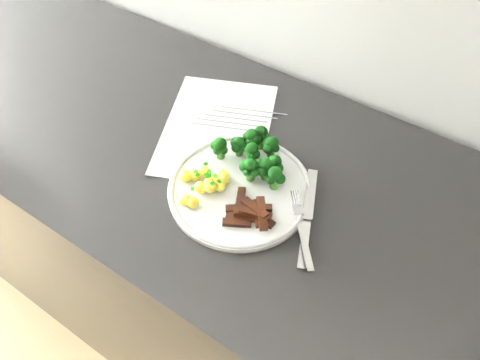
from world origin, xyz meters
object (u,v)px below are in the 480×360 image
Objects in this scene: recipe_paper at (217,127)px; knife at (306,228)px; broccoli at (257,154)px; potatoes at (206,184)px; beef_strips at (251,212)px; fork at (302,232)px; plate at (240,188)px; counter at (224,272)px.

knife is at bearing -24.22° from recipe_paper.
broccoli is at bearing 153.68° from knife.
potatoes is 1.09× the size of beef_strips.
knife is (0.26, -0.12, 0.01)m from recipe_paper.
knife is (-0.00, 0.02, -0.01)m from fork.
plate is 0.06m from beef_strips.
plate is 0.14m from fork.
fork reaches higher than plate.
fork is 0.02m from knife.
beef_strips is 0.09m from fork.
beef_strips is 0.72× the size of fork.
potatoes is (-0.05, -0.09, -0.02)m from broccoli.
potatoes reaches higher than fork.
broccoli is 1.21× the size of fork.
broccoli is 0.16m from knife.
fork reaches higher than knife.
fork is 0.68× the size of knife.
fork is at bearing -16.61° from counter.
broccoli is 0.82× the size of knife.
plate is 0.07m from broccoli.
knife reaches higher than recipe_paper.
recipe_paper is 0.30m from fork.
potatoes is (-0.05, -0.03, 0.01)m from plate.
knife is at bearing -12.66° from counter.
knife is at bearing 7.23° from potatoes.
counter is at bearing 163.39° from fork.
recipe_paper is 3.76× the size of beef_strips.
plate is at bearing 34.50° from potatoes.
beef_strips is 0.09m from knife.
broccoli is (0.07, 0.02, 0.47)m from counter.
broccoli is at bearing 148.87° from fork.
beef_strips is (0.05, -0.10, -0.02)m from broccoli.
recipe_paper is 0.29m from knife.
recipe_paper is at bearing 126.31° from counter.
recipe_paper is 3.44× the size of potatoes.
beef_strips is at bearing -31.83° from counter.
fork is (0.09, 0.01, -0.00)m from beef_strips.
broccoli is 0.11m from beef_strips.
recipe_paper is at bearing 139.41° from plate.
plate reaches higher than counter.
recipe_paper is at bearing 139.92° from beef_strips.
beef_strips is (0.12, -0.08, 0.45)m from counter.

